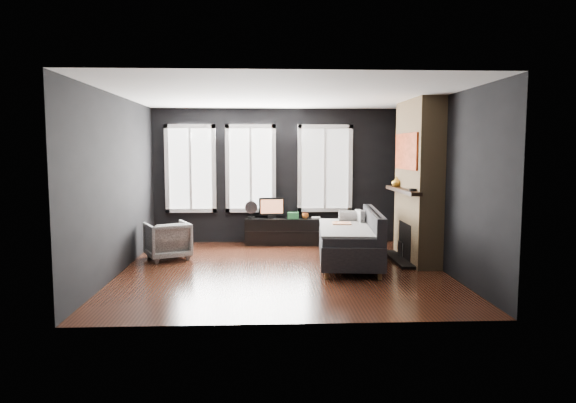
{
  "coord_description": "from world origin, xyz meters",
  "views": [
    {
      "loc": [
        -0.28,
        -7.87,
        1.87
      ],
      "look_at": [
        0.1,
        0.3,
        1.05
      ],
      "focal_mm": 32.0,
      "sensor_mm": 36.0,
      "label": 1
    }
  ],
  "objects_px": {
    "sofa": "(349,237)",
    "armchair": "(167,238)",
    "mantel_vase": "(396,182)",
    "monitor": "(272,206)",
    "media_console": "(284,231)",
    "mug": "(305,215)",
    "book": "(312,212)"
  },
  "relations": [
    {
      "from": "mantel_vase",
      "to": "sofa",
      "type": "bearing_deg",
      "value": -143.27
    },
    {
      "from": "armchair",
      "to": "monitor",
      "type": "bearing_deg",
      "value": -168.73
    },
    {
      "from": "mug",
      "to": "mantel_vase",
      "type": "distance_m",
      "value": 2.02
    },
    {
      "from": "media_console",
      "to": "mantel_vase",
      "type": "distance_m",
      "value": 2.5
    },
    {
      "from": "media_console",
      "to": "mug",
      "type": "height_order",
      "value": "mug"
    },
    {
      "from": "monitor",
      "to": "mug",
      "type": "relative_size",
      "value": 3.91
    },
    {
      "from": "media_console",
      "to": "mug",
      "type": "bearing_deg",
      "value": -6.13
    },
    {
      "from": "monitor",
      "to": "mantel_vase",
      "type": "bearing_deg",
      "value": -34.19
    },
    {
      "from": "media_console",
      "to": "book",
      "type": "xyz_separation_m",
      "value": [
        0.55,
        -0.03,
        0.38
      ]
    },
    {
      "from": "sofa",
      "to": "mug",
      "type": "relative_size",
      "value": 15.98
    },
    {
      "from": "book",
      "to": "mantel_vase",
      "type": "relative_size",
      "value": 1.29
    },
    {
      "from": "sofa",
      "to": "armchair",
      "type": "bearing_deg",
      "value": 174.53
    },
    {
      "from": "mug",
      "to": "book",
      "type": "relative_size",
      "value": 0.57
    },
    {
      "from": "armchair",
      "to": "mug",
      "type": "relative_size",
      "value": 5.42
    },
    {
      "from": "sofa",
      "to": "armchair",
      "type": "xyz_separation_m",
      "value": [
        -3.05,
        0.59,
        -0.1
      ]
    },
    {
      "from": "armchair",
      "to": "mug",
      "type": "distance_m",
      "value": 2.78
    },
    {
      "from": "sofa",
      "to": "monitor",
      "type": "bearing_deg",
      "value": 128.06
    },
    {
      "from": "sofa",
      "to": "media_console",
      "type": "xyz_separation_m",
      "value": [
        -0.99,
        1.9,
        -0.19
      ]
    },
    {
      "from": "monitor",
      "to": "mug",
      "type": "xyz_separation_m",
      "value": [
        0.66,
        -0.11,
        -0.16
      ]
    },
    {
      "from": "sofa",
      "to": "armchair",
      "type": "distance_m",
      "value": 3.11
    },
    {
      "from": "book",
      "to": "mantel_vase",
      "type": "xyz_separation_m",
      "value": [
        1.39,
        -1.16,
        0.67
      ]
    },
    {
      "from": "mug",
      "to": "book",
      "type": "distance_m",
      "value": 0.15
    },
    {
      "from": "monitor",
      "to": "media_console",
      "type": "bearing_deg",
      "value": -12.35
    },
    {
      "from": "sofa",
      "to": "monitor",
      "type": "height_order",
      "value": "monitor"
    },
    {
      "from": "armchair",
      "to": "book",
      "type": "height_order",
      "value": "book"
    },
    {
      "from": "media_console",
      "to": "book",
      "type": "bearing_deg",
      "value": 0.86
    },
    {
      "from": "monitor",
      "to": "mug",
      "type": "distance_m",
      "value": 0.69
    },
    {
      "from": "media_console",
      "to": "mantel_vase",
      "type": "relative_size",
      "value": 8.56
    },
    {
      "from": "mantel_vase",
      "to": "media_console",
      "type": "bearing_deg",
      "value": 148.43
    },
    {
      "from": "armchair",
      "to": "mantel_vase",
      "type": "distance_m",
      "value": 4.12
    },
    {
      "from": "media_console",
      "to": "mantel_vase",
      "type": "height_order",
      "value": "mantel_vase"
    },
    {
      "from": "book",
      "to": "armchair",
      "type": "bearing_deg",
      "value": -154.02
    }
  ]
}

